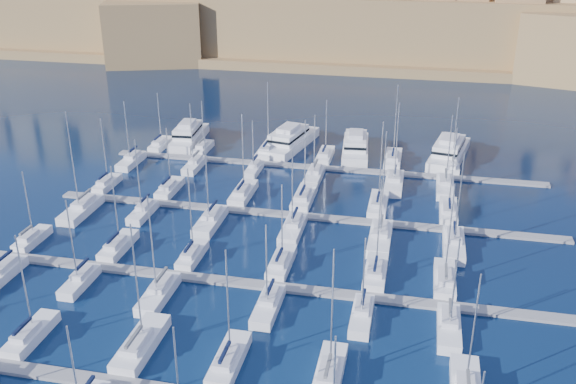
% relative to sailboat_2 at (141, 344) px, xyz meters
% --- Properties ---
extents(ground, '(600.00, 600.00, 0.00)m').
position_rel_sailboat_2_xyz_m(ground, '(11.00, 27.92, -0.77)').
color(ground, black).
rests_on(ground, ground).
extents(pontoon_mid_near, '(84.00, 2.00, 0.40)m').
position_rel_sailboat_2_xyz_m(pontoon_mid_near, '(11.00, 15.92, -0.57)').
color(pontoon_mid_near, slate).
rests_on(pontoon_mid_near, ground).
extents(pontoon_mid_far, '(84.00, 2.00, 0.40)m').
position_rel_sailboat_2_xyz_m(pontoon_mid_far, '(11.00, 37.92, -0.57)').
color(pontoon_mid_far, slate).
rests_on(pontoon_mid_far, ground).
extents(pontoon_far, '(84.00, 2.00, 0.40)m').
position_rel_sailboat_2_xyz_m(pontoon_far, '(11.00, 59.92, -0.57)').
color(pontoon_far, slate).
rests_on(pontoon_far, ground).
extents(sailboat_1, '(2.57, 8.55, 13.67)m').
position_rel_sailboat_2_xyz_m(sailboat_1, '(-13.24, -0.91, -0.03)').
color(sailboat_1, white).
rests_on(sailboat_1, ground).
extents(sailboat_2, '(3.12, 10.40, 15.92)m').
position_rel_sailboat_2_xyz_m(sailboat_2, '(0.00, 0.00, 0.00)').
color(sailboat_2, white).
rests_on(sailboat_2, ground).
extents(sailboat_3, '(2.76, 9.20, 14.40)m').
position_rel_sailboat_2_xyz_m(sailboat_3, '(10.56, -0.59, -0.02)').
color(sailboat_3, white).
rests_on(sailboat_3, ground).
extents(sailboat_4, '(2.79, 9.30, 15.71)m').
position_rel_sailboat_2_xyz_m(sailboat_4, '(21.64, -0.54, -0.01)').
color(sailboat_4, white).
rests_on(sailboat_4, ground).
extents(sailboat_12, '(2.28, 7.60, 11.68)m').
position_rel_sailboat_2_xyz_m(sailboat_12, '(-26.61, 20.62, -0.06)').
color(sailboat_12, white).
rests_on(sailboat_12, ground).
extents(sailboat_13, '(2.65, 8.83, 13.36)m').
position_rel_sailboat_2_xyz_m(sailboat_13, '(-12.96, 21.23, -0.04)').
color(sailboat_13, white).
rests_on(sailboat_13, ground).
extents(sailboat_14, '(2.41, 8.05, 14.14)m').
position_rel_sailboat_2_xyz_m(sailboat_14, '(-1.38, 20.84, -0.03)').
color(sailboat_14, white).
rests_on(sailboat_14, ground).
extents(sailboat_15, '(2.71, 9.05, 12.66)m').
position_rel_sailboat_2_xyz_m(sailboat_15, '(11.56, 21.33, -0.04)').
color(sailboat_15, white).
rests_on(sailboat_15, ground).
extents(sailboat_16, '(2.90, 9.67, 14.34)m').
position_rel_sailboat_2_xyz_m(sailboat_16, '(24.67, 21.64, -0.02)').
color(sailboat_16, white).
rests_on(sailboat_16, ground).
extents(sailboat_17, '(2.80, 9.35, 14.63)m').
position_rel_sailboat_2_xyz_m(sailboat_17, '(33.83, 21.48, -0.02)').
color(sailboat_17, white).
rests_on(sailboat_17, ground).
extents(sailboat_18, '(2.75, 9.17, 14.26)m').
position_rel_sailboat_2_xyz_m(sailboat_18, '(-24.91, 10.45, -0.02)').
color(sailboat_18, white).
rests_on(sailboat_18, ground).
extents(sailboat_19, '(2.33, 7.78, 13.01)m').
position_rel_sailboat_2_xyz_m(sailboat_19, '(-13.58, 11.13, -0.04)').
color(sailboat_19, white).
rests_on(sailboat_19, ground).
extents(sailboat_20, '(2.77, 9.24, 14.98)m').
position_rel_sailboat_2_xyz_m(sailboat_20, '(-2.15, 10.42, -0.02)').
color(sailboat_20, white).
rests_on(sailboat_20, ground).
extents(sailboat_21, '(2.65, 8.83, 12.52)m').
position_rel_sailboat_2_xyz_m(sailboat_21, '(12.28, 10.62, -0.04)').
color(sailboat_21, white).
rests_on(sailboat_21, ground).
extents(sailboat_22, '(2.46, 8.21, 11.87)m').
position_rel_sailboat_2_xyz_m(sailboat_22, '(23.90, 10.92, -0.05)').
color(sailboat_22, white).
rests_on(sailboat_22, ground).
extents(sailboat_23, '(2.67, 8.91, 13.11)m').
position_rel_sailboat_2_xyz_m(sailboat_23, '(34.20, 10.58, -0.04)').
color(sailboat_23, white).
rests_on(sailboat_23, ground).
extents(sailboat_24, '(2.33, 7.77, 13.12)m').
position_rel_sailboat_2_xyz_m(sailboat_24, '(-25.48, 42.71, -0.04)').
color(sailboat_24, white).
rests_on(sailboat_24, ground).
extents(sailboat_25, '(2.58, 8.58, 12.07)m').
position_rel_sailboat_2_xyz_m(sailboat_25, '(-13.59, 43.11, -0.05)').
color(sailboat_25, white).
rests_on(sailboat_25, ground).
extents(sailboat_26, '(2.95, 9.85, 15.11)m').
position_rel_sailboat_2_xyz_m(sailboat_26, '(-0.24, 43.73, -0.01)').
color(sailboat_26, white).
rests_on(sailboat_26, ground).
extents(sailboat_27, '(3.06, 10.21, 14.78)m').
position_rel_sailboat_2_xyz_m(sailboat_27, '(10.53, 43.91, -0.01)').
color(sailboat_27, white).
rests_on(sailboat_27, ground).
extents(sailboat_28, '(2.98, 9.92, 15.34)m').
position_rel_sailboat_2_xyz_m(sailboat_28, '(23.22, 43.76, -0.01)').
color(sailboat_28, white).
rests_on(sailboat_28, ground).
extents(sailboat_29, '(2.81, 9.38, 15.15)m').
position_rel_sailboat_2_xyz_m(sailboat_29, '(34.69, 43.50, -0.02)').
color(sailboat_29, white).
rests_on(sailboat_29, ground).
extents(sailboat_30, '(3.16, 10.54, 17.88)m').
position_rel_sailboat_2_xyz_m(sailboat_30, '(-24.54, 31.78, 0.02)').
color(sailboat_30, white).
rests_on(sailboat_30, ground).
extents(sailboat_31, '(2.42, 8.06, 13.65)m').
position_rel_sailboat_2_xyz_m(sailboat_31, '(-14.20, 33.00, -0.04)').
color(sailboat_31, white).
rests_on(sailboat_31, ground).
extents(sailboat_32, '(3.00, 10.00, 15.39)m').
position_rel_sailboat_2_xyz_m(sailboat_32, '(-2.34, 32.04, -0.01)').
color(sailboat_32, white).
rests_on(sailboat_32, ground).
extents(sailboat_33, '(2.93, 9.75, 14.06)m').
position_rel_sailboat_2_xyz_m(sailboat_33, '(11.02, 32.17, -0.02)').
color(sailboat_33, white).
rests_on(sailboat_33, ground).
extents(sailboat_34, '(3.22, 10.74, 18.04)m').
position_rel_sailboat_2_xyz_m(sailboat_34, '(24.48, 31.68, 0.02)').
color(sailboat_34, white).
rests_on(sailboat_34, ground).
extents(sailboat_35, '(3.08, 10.27, 15.65)m').
position_rel_sailboat_2_xyz_m(sailboat_35, '(35.25, 31.91, -0.00)').
color(sailboat_35, white).
rests_on(sailboat_35, ground).
extents(sailboat_36, '(2.47, 8.25, 12.02)m').
position_rel_sailboat_2_xyz_m(sailboat_36, '(-24.31, 64.94, -0.05)').
color(sailboat_36, white).
rests_on(sailboat_36, ground).
extents(sailboat_37, '(2.33, 7.77, 10.95)m').
position_rel_sailboat_2_xyz_m(sailboat_37, '(-14.74, 64.71, -0.07)').
color(sailboat_37, white).
rests_on(sailboat_37, ground).
extents(sailboat_38, '(3.08, 10.27, 15.18)m').
position_rel_sailboat_2_xyz_m(sailboat_38, '(-1.21, 65.93, -0.01)').
color(sailboat_38, white).
rests_on(sailboat_38, ground).
extents(sailboat_39, '(2.73, 9.11, 12.40)m').
position_rel_sailboat_2_xyz_m(sailboat_39, '(10.82, 65.37, -0.04)').
color(sailboat_39, white).
rests_on(sailboat_39, ground).
extents(sailboat_40, '(3.15, 10.49, 15.97)m').
position_rel_sailboat_2_xyz_m(sailboat_40, '(24.33, 66.04, 0.00)').
color(sailboat_40, white).
rests_on(sailboat_40, ground).
extents(sailboat_41, '(2.63, 8.76, 14.42)m').
position_rel_sailboat_2_xyz_m(sailboat_41, '(35.71, 65.19, -0.03)').
color(sailboat_41, white).
rests_on(sailboat_41, ground).
extents(sailboat_42, '(2.69, 8.97, 13.22)m').
position_rel_sailboat_2_xyz_m(sailboat_42, '(-26.16, 54.55, -0.04)').
color(sailboat_42, white).
rests_on(sailboat_42, ground).
extents(sailboat_43, '(2.47, 8.22, 13.49)m').
position_rel_sailboat_2_xyz_m(sailboat_43, '(-13.14, 54.92, -0.04)').
color(sailboat_43, white).
rests_on(sailboat_43, ground).
extents(sailboat_44, '(2.22, 7.40, 10.72)m').
position_rel_sailboat_2_xyz_m(sailboat_44, '(-1.31, 55.32, -0.07)').
color(sailboat_44, white).
rests_on(sailboat_44, ground).
extents(sailboat_45, '(2.78, 9.28, 12.91)m').
position_rel_sailboat_2_xyz_m(sailboat_45, '(10.54, 54.40, -0.03)').
color(sailboat_45, white).
rests_on(sailboat_45, ground).
extents(sailboat_46, '(3.14, 10.48, 16.21)m').
position_rel_sailboat_2_xyz_m(sailboat_46, '(25.27, 53.81, 0.00)').
color(sailboat_46, white).
rests_on(sailboat_46, ground).
extents(sailboat_47, '(3.01, 10.04, 14.45)m').
position_rel_sailboat_2_xyz_m(sailboat_47, '(34.29, 54.03, -0.01)').
color(sailboat_47, white).
rests_on(sailboat_47, ground).
extents(motor_yacht_a, '(6.09, 16.50, 5.25)m').
position_rel_sailboat_2_xyz_m(motor_yacht_a, '(-19.51, 69.19, 0.96)').
color(motor_yacht_a, white).
rests_on(motor_yacht_a, ground).
extents(motor_yacht_b, '(9.51, 20.03, 5.25)m').
position_rel_sailboat_2_xyz_m(motor_yacht_b, '(2.41, 70.68, 0.96)').
color(motor_yacht_b, white).
rests_on(motor_yacht_b, ground).
extents(motor_yacht_c, '(6.55, 17.29, 5.25)m').
position_rel_sailboat_2_xyz_m(motor_yacht_c, '(16.47, 69.54, 0.96)').
color(motor_yacht_c, white).
rests_on(motor_yacht_c, ground).
extents(motor_yacht_d, '(9.11, 19.57, 5.25)m').
position_rel_sailboat_2_xyz_m(motor_yacht_d, '(35.16, 70.48, 0.96)').
color(motor_yacht_d, white).
rests_on(motor_yacht_d, ground).
extents(fortified_city, '(460.00, 108.95, 59.52)m').
position_rel_sailboat_2_xyz_m(fortified_city, '(10.81, 183.18, 13.97)').
color(fortified_city, brown).
rests_on(fortified_city, ground).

